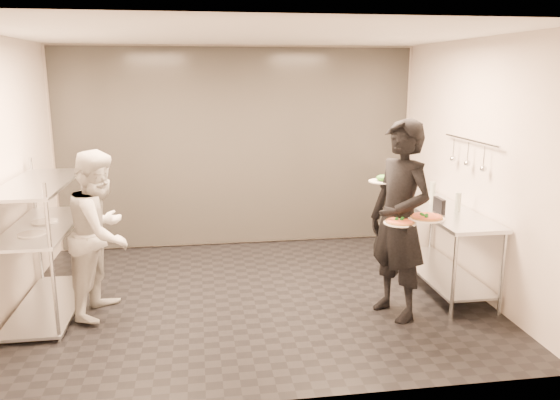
{
  "coord_description": "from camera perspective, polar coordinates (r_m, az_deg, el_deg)",
  "views": [
    {
      "loc": [
        -0.55,
        -5.64,
        2.42
      ],
      "look_at": [
        0.3,
        -0.03,
        1.1
      ],
      "focal_mm": 35.0,
      "sensor_mm": 36.0,
      "label": 1
    }
  ],
  "objects": [
    {
      "name": "room_shell",
      "position": [
        6.92,
        -3.95,
        4.58
      ],
      "size": [
        5.0,
        4.0,
        2.8
      ],
      "color": "black",
      "rests_on": "ground"
    },
    {
      "name": "pass_rack",
      "position": [
        6.09,
        -23.52,
        -3.77
      ],
      "size": [
        0.6,
        1.6,
        1.5
      ],
      "color": "#B5B8BC",
      "rests_on": "ground"
    },
    {
      "name": "prep_counter",
      "position": [
        6.52,
        16.57,
        -3.45
      ],
      "size": [
        0.6,
        1.8,
        0.92
      ],
      "color": "#B5B8BC",
      "rests_on": "ground"
    },
    {
      "name": "utensil_rail",
      "position": [
        6.44,
        19.11,
        4.57
      ],
      "size": [
        0.07,
        1.2,
        0.31
      ],
      "color": "#B5B8BC",
      "rests_on": "room_shell"
    },
    {
      "name": "waiter",
      "position": [
        5.53,
        12.4,
        -2.11
      ],
      "size": [
        0.73,
        0.86,
        2.0
      ],
      "primitive_type": "imported",
      "rotation": [
        0.0,
        0.0,
        -1.16
      ],
      "color": "black",
      "rests_on": "ground"
    },
    {
      "name": "chef",
      "position": [
        5.81,
        -18.19,
        -3.29
      ],
      "size": [
        0.83,
        0.96,
        1.69
      ],
      "primitive_type": "imported",
      "rotation": [
        0.0,
        0.0,
        1.32
      ],
      "color": "beige",
      "rests_on": "ground"
    },
    {
      "name": "pizza_plate_near",
      "position": [
        5.31,
        12.42,
        -2.26
      ],
      "size": [
        0.31,
        0.31,
        0.05
      ],
      "color": "white",
      "rests_on": "waiter"
    },
    {
      "name": "pizza_plate_far",
      "position": [
        5.41,
        15.06,
        -1.75
      ],
      "size": [
        0.35,
        0.35,
        0.05
      ],
      "color": "white",
      "rests_on": "waiter"
    },
    {
      "name": "salad_plate",
      "position": [
        5.68,
        10.67,
        2.11
      ],
      "size": [
        0.28,
        0.28,
        0.07
      ],
      "color": "white",
      "rests_on": "waiter"
    },
    {
      "name": "pos_monitor",
      "position": [
        6.26,
        16.29,
        -0.54
      ],
      "size": [
        0.05,
        0.23,
        0.16
      ],
      "primitive_type": "cube",
      "rotation": [
        0.0,
        0.0,
        0.0
      ],
      "color": "black",
      "rests_on": "prep_counter"
    },
    {
      "name": "bottle_green",
      "position": [
        6.7,
        15.64,
        0.76
      ],
      "size": [
        0.07,
        0.07,
        0.25
      ],
      "primitive_type": "cylinder",
      "color": "#93A092",
      "rests_on": "prep_counter"
    },
    {
      "name": "bottle_clear",
      "position": [
        6.38,
        18.11,
        -0.2
      ],
      "size": [
        0.06,
        0.06,
        0.21
      ],
      "primitive_type": "cylinder",
      "color": "#93A092",
      "rests_on": "prep_counter"
    },
    {
      "name": "bottle_dark",
      "position": [
        7.11,
        13.53,
        1.41
      ],
      "size": [
        0.06,
        0.06,
        0.21
      ],
      "primitive_type": "cylinder",
      "color": "black",
      "rests_on": "prep_counter"
    }
  ]
}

